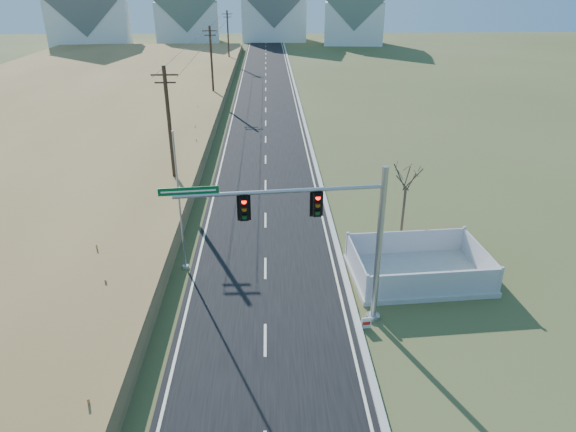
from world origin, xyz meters
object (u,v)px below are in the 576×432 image
at_px(fence_enclosure, 418,272).
at_px(flagpole, 181,217).
at_px(traffic_signal_mast, 337,233).
at_px(bare_tree, 407,176).
at_px(open_sign, 366,323).

bearing_deg(fence_enclosure, flagpole, 169.73).
distance_m(traffic_signal_mast, fence_enclosure, 7.42).
relative_size(fence_enclosure, bare_tree, 1.45).
height_order(open_sign, flagpole, flagpole).
bearing_deg(bare_tree, flagpole, -166.89).
distance_m(fence_enclosure, bare_tree, 5.66).
height_order(fence_enclosure, flagpole, flagpole).
bearing_deg(bare_tree, fence_enclosure, -92.00).
xyz_separation_m(fence_enclosure, bare_tree, (0.15, 4.28, 3.70)).
height_order(traffic_signal_mast, bare_tree, traffic_signal_mast).
height_order(fence_enclosure, open_sign, fence_enclosure).
bearing_deg(open_sign, flagpole, 140.74).
bearing_deg(flagpole, fence_enclosure, -6.47).
bearing_deg(open_sign, traffic_signal_mast, 152.20).
distance_m(traffic_signal_mast, bare_tree, 9.42).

